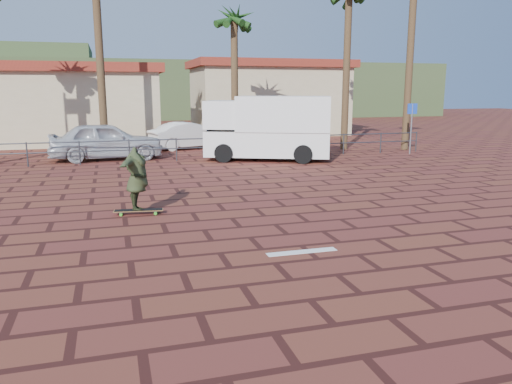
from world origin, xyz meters
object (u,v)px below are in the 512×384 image
longboard (139,211)px  campervan (269,127)px  skateboarder (137,179)px  car_silver (107,141)px  car_white (190,135)px

longboard → campervan: size_ratio=0.21×
skateboarder → car_silver: 10.68m
longboard → campervan: (6.16, 8.58, 1.37)m
longboard → campervan: 10.65m
campervan → car_silver: 7.24m
campervan → car_white: size_ratio=1.38×
car_white → longboard: bearing=150.0°
longboard → car_white: 14.23m
skateboarder → campervan: campervan is taller
longboard → car_silver: bearing=101.6°
longboard → car_silver: car_silver is taller
longboard → campervan: bearing=61.9°
longboard → campervan: campervan is taller
longboard → car_white: bearing=83.6°
skateboarder → car_silver: (-0.76, 10.65, -0.07)m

